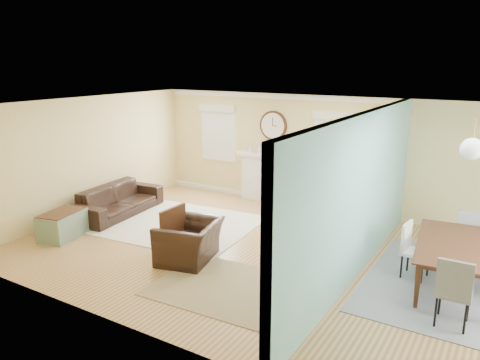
% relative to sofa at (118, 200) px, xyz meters
% --- Properties ---
extents(floor, '(9.00, 9.00, 0.00)m').
position_rel_sofa_xyz_m(floor, '(3.94, -0.25, -0.33)').
color(floor, olive).
rests_on(floor, ground).
extents(wall_back, '(9.00, 0.02, 2.60)m').
position_rel_sofa_xyz_m(wall_back, '(3.94, 2.75, 0.97)').
color(wall_back, '#D9C37B').
rests_on(wall_back, ground).
extents(wall_front, '(9.00, 0.02, 2.60)m').
position_rel_sofa_xyz_m(wall_front, '(3.94, -3.25, 0.97)').
color(wall_front, '#D9C37B').
rests_on(wall_front, ground).
extents(wall_left, '(0.02, 6.00, 2.60)m').
position_rel_sofa_xyz_m(wall_left, '(-0.56, -0.25, 0.97)').
color(wall_left, '#D9C37B').
rests_on(wall_left, ground).
extents(ceiling, '(9.00, 6.00, 0.02)m').
position_rel_sofa_xyz_m(ceiling, '(3.94, -0.25, 2.27)').
color(ceiling, white).
rests_on(ceiling, wall_back).
extents(partition, '(0.17, 6.00, 2.60)m').
position_rel_sofa_xyz_m(partition, '(5.45, 0.03, 1.03)').
color(partition, '#D9C37B').
rests_on(partition, ground).
extents(fireplace, '(1.70, 0.30, 1.17)m').
position_rel_sofa_xyz_m(fireplace, '(2.44, 2.63, 0.27)').
color(fireplace, white).
rests_on(fireplace, ground).
extents(wall_clock, '(0.70, 0.07, 0.70)m').
position_rel_sofa_xyz_m(wall_clock, '(2.44, 2.72, 1.52)').
color(wall_clock, '#422113').
rests_on(wall_clock, wall_back).
extents(window_left, '(1.05, 0.13, 1.42)m').
position_rel_sofa_xyz_m(window_left, '(0.89, 2.71, 1.33)').
color(window_left, white).
rests_on(window_left, wall_back).
extents(window_right, '(1.05, 0.13, 1.42)m').
position_rel_sofa_xyz_m(window_right, '(3.99, 2.71, 1.33)').
color(window_right, white).
rests_on(window_right, wall_back).
extents(pendant, '(0.30, 0.30, 0.55)m').
position_rel_sofa_xyz_m(pendant, '(6.94, -0.25, 1.87)').
color(pendant, gold).
rests_on(pendant, ceiling).
extents(rug_cream, '(3.22, 2.85, 0.02)m').
position_rel_sofa_xyz_m(rug_cream, '(1.60, 0.15, -0.32)').
color(rug_cream, silver).
rests_on(rug_cream, floor).
extents(rug_jute, '(2.16, 1.80, 0.01)m').
position_rel_sofa_xyz_m(rug_jute, '(3.91, -1.67, -0.32)').
color(rug_jute, tan).
rests_on(rug_jute, floor).
extents(rug_grey, '(2.53, 3.17, 0.01)m').
position_rel_sofa_xyz_m(rug_grey, '(6.92, 0.13, -0.32)').
color(rug_grey, gray).
rests_on(rug_grey, floor).
extents(sofa, '(1.11, 2.32, 0.65)m').
position_rel_sofa_xyz_m(sofa, '(0.00, 0.00, 0.00)').
color(sofa, black).
rests_on(sofa, floor).
extents(eames_chair, '(1.15, 1.25, 0.69)m').
position_rel_sofa_xyz_m(eames_chair, '(2.87, -1.16, 0.02)').
color(eames_chair, black).
rests_on(eames_chair, floor).
extents(green_chair, '(1.09, 1.09, 0.72)m').
position_rel_sofa_xyz_m(green_chair, '(4.26, 1.78, 0.03)').
color(green_chair, '#11744C').
rests_on(green_chair, floor).
extents(trunk, '(0.74, 1.00, 0.52)m').
position_rel_sofa_xyz_m(trunk, '(0.10, -1.57, -0.07)').
color(trunk, gray).
rests_on(trunk, floor).
extents(credenza, '(0.50, 1.46, 0.80)m').
position_rel_sofa_xyz_m(credenza, '(5.14, 0.80, 0.07)').
color(credenza, '#9E6E34').
rests_on(credenza, floor).
extents(tv, '(0.23, 1.09, 0.62)m').
position_rel_sofa_xyz_m(tv, '(5.12, 0.80, 0.78)').
color(tv, black).
rests_on(tv, credenza).
extents(garden_stool, '(0.32, 0.32, 0.46)m').
position_rel_sofa_xyz_m(garden_stool, '(5.11, -0.20, -0.09)').
color(garden_stool, white).
rests_on(garden_stool, floor).
extents(potted_plant, '(0.45, 0.48, 0.43)m').
position_rel_sofa_xyz_m(potted_plant, '(5.11, -0.20, 0.35)').
color(potted_plant, '#337F33').
rests_on(potted_plant, garden_stool).
extents(dining_table, '(1.33, 2.11, 0.70)m').
position_rel_sofa_xyz_m(dining_table, '(6.92, 0.13, 0.02)').
color(dining_table, '#422113').
rests_on(dining_table, floor).
extents(dining_chair_n, '(0.43, 0.43, 0.87)m').
position_rel_sofa_xyz_m(dining_chair_n, '(6.95, 1.16, 0.18)').
color(dining_chair_n, gray).
rests_on(dining_chair_n, floor).
extents(dining_chair_s, '(0.43, 0.43, 0.97)m').
position_rel_sofa_xyz_m(dining_chair_s, '(7.00, -1.02, 0.24)').
color(dining_chair_s, gray).
rests_on(dining_chair_s, floor).
extents(dining_chair_w, '(0.43, 0.43, 0.88)m').
position_rel_sofa_xyz_m(dining_chair_w, '(6.31, 0.16, 0.19)').
color(dining_chair_w, white).
rests_on(dining_chair_w, floor).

